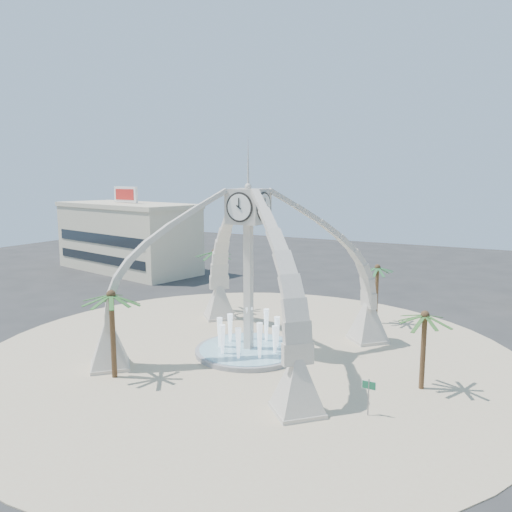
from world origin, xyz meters
The scene contains 10 objects.
ground centered at (0.00, 0.00, 0.00)m, with size 140.00×140.00×0.00m, color #282828.
plaza centered at (0.00, 0.00, 0.03)m, with size 40.00×40.00×0.06m, color #BCAE8C.
clock_tower centered at (0.00, 0.00, 6.49)m, with size 17.94×17.94×16.30m.
fountain centered at (0.00, 0.00, 0.29)m, with size 8.00×8.00×3.62m.
building_nw centered at (-32.00, 22.00, 4.83)m, with size 23.75×13.73×11.90m.
palm_east centered at (12.62, -0.47, 4.72)m, with size 4.28×4.28×5.42m.
palm_west centered at (-8.82, 9.01, 5.87)m, with size 4.40×4.40×6.62m.
palm_north centered at (6.33, 12.28, 5.12)m, with size 3.76×3.76×5.82m.
palm_south centered at (-5.56, -8.21, 5.55)m, with size 4.26×4.26×6.34m.
street_sign centered at (10.68, -5.56, 1.54)m, with size 0.79×0.07×2.16m.
Camera 1 is at (17.52, -31.33, 13.05)m, focal length 35.00 mm.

